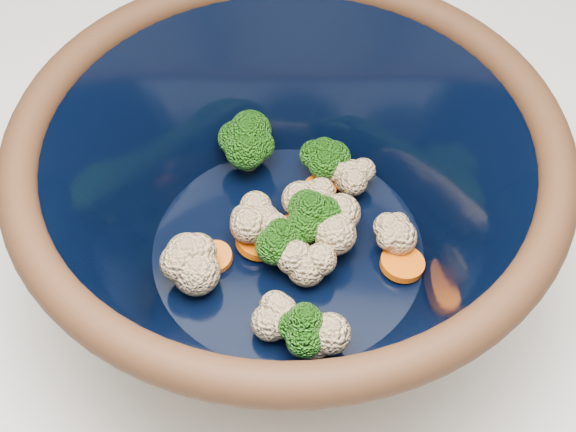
# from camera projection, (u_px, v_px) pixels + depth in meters

# --- Properties ---
(mixing_bowl) EXTENTS (0.37, 0.37, 0.16)m
(mixing_bowl) POSITION_uv_depth(u_px,v_px,m) (288.00, 202.00, 0.56)
(mixing_bowl) COLOR black
(mixing_bowl) RESTS_ON counter
(vegetable_pile) EXTENTS (0.18, 0.20, 0.05)m
(vegetable_pile) POSITION_uv_depth(u_px,v_px,m) (293.00, 226.00, 0.59)
(vegetable_pile) COLOR #608442
(vegetable_pile) RESTS_ON mixing_bowl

